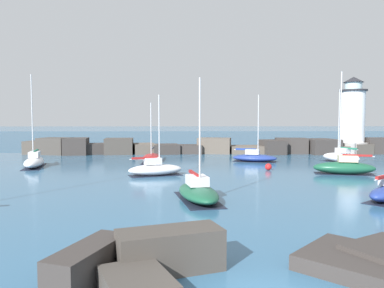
{
  "coord_description": "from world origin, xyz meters",
  "views": [
    {
      "loc": [
        -2.34,
        -10.41,
        5.4
      ],
      "look_at": [
        -1.22,
        32.87,
        2.6
      ],
      "focal_mm": 35.0,
      "sensor_mm": 36.0,
      "label": 1
    }
  ],
  "objects_px": {
    "sailboat_moored_0": "(152,158)",
    "sailboat_moored_3": "(155,169)",
    "sailboat_moored_1": "(344,167)",
    "sailboat_moored_2": "(198,191)",
    "sailboat_moored_8": "(341,157)",
    "mooring_buoy_orange_near": "(268,167)",
    "sailboat_moored_6": "(34,161)",
    "lighthouse": "(352,121)",
    "sailboat_moored_7": "(254,157)"
  },
  "relations": [
    {
      "from": "lighthouse",
      "to": "sailboat_moored_8",
      "type": "bearing_deg",
      "value": -119.75
    },
    {
      "from": "sailboat_moored_0",
      "to": "sailboat_moored_3",
      "type": "bearing_deg",
      "value": -83.71
    },
    {
      "from": "lighthouse",
      "to": "mooring_buoy_orange_near",
      "type": "xyz_separation_m",
      "value": [
        -17.95,
        -19.45,
        -4.86
      ]
    },
    {
      "from": "sailboat_moored_7",
      "to": "mooring_buoy_orange_near",
      "type": "height_order",
      "value": "sailboat_moored_7"
    },
    {
      "from": "sailboat_moored_1",
      "to": "sailboat_moored_6",
      "type": "xyz_separation_m",
      "value": [
        -33.14,
        6.52,
        -0.06
      ]
    },
    {
      "from": "sailboat_moored_1",
      "to": "sailboat_moored_3",
      "type": "distance_m",
      "value": 18.79
    },
    {
      "from": "sailboat_moored_2",
      "to": "sailboat_moored_8",
      "type": "xyz_separation_m",
      "value": [
        19.17,
        21.94,
        0.13
      ]
    },
    {
      "from": "sailboat_moored_7",
      "to": "mooring_buoy_orange_near",
      "type": "distance_m",
      "value": 8.17
    },
    {
      "from": "sailboat_moored_1",
      "to": "sailboat_moored_7",
      "type": "bearing_deg",
      "value": 121.2
    },
    {
      "from": "sailboat_moored_3",
      "to": "mooring_buoy_orange_near",
      "type": "bearing_deg",
      "value": 16.3
    },
    {
      "from": "sailboat_moored_0",
      "to": "mooring_buoy_orange_near",
      "type": "height_order",
      "value": "sailboat_moored_0"
    },
    {
      "from": "sailboat_moored_8",
      "to": "lighthouse",
      "type": "bearing_deg",
      "value": 60.25
    },
    {
      "from": "sailboat_moored_0",
      "to": "sailboat_moored_7",
      "type": "height_order",
      "value": "sailboat_moored_7"
    },
    {
      "from": "mooring_buoy_orange_near",
      "to": "lighthouse",
      "type": "bearing_deg",
      "value": 47.29
    },
    {
      "from": "sailboat_moored_6",
      "to": "lighthouse",
      "type": "bearing_deg",
      "value": 19.96
    },
    {
      "from": "lighthouse",
      "to": "sailboat_moored_7",
      "type": "distance_m",
      "value": 21.66
    },
    {
      "from": "sailboat_moored_2",
      "to": "sailboat_moored_0",
      "type": "bearing_deg",
      "value": 102.26
    },
    {
      "from": "sailboat_moored_0",
      "to": "sailboat_moored_6",
      "type": "bearing_deg",
      "value": -158.94
    },
    {
      "from": "sailboat_moored_6",
      "to": "sailboat_moored_8",
      "type": "distance_m",
      "value": 37.42
    },
    {
      "from": "sailboat_moored_3",
      "to": "sailboat_moored_6",
      "type": "xyz_separation_m",
      "value": [
        -14.35,
        6.88,
        0.02
      ]
    },
    {
      "from": "sailboat_moored_3",
      "to": "sailboat_moored_1",
      "type": "bearing_deg",
      "value": 1.1
    },
    {
      "from": "sailboat_moored_2",
      "to": "sailboat_moored_6",
      "type": "relative_size",
      "value": 0.78
    },
    {
      "from": "lighthouse",
      "to": "sailboat_moored_6",
      "type": "relative_size",
      "value": 1.17
    },
    {
      "from": "sailboat_moored_0",
      "to": "sailboat_moored_3",
      "type": "distance_m",
      "value": 11.97
    },
    {
      "from": "sailboat_moored_6",
      "to": "sailboat_moored_7",
      "type": "xyz_separation_m",
      "value": [
        26.3,
        4.77,
        -0.08
      ]
    },
    {
      "from": "sailboat_moored_3",
      "to": "sailboat_moored_6",
      "type": "height_order",
      "value": "sailboat_moored_6"
    },
    {
      "from": "sailboat_moored_3",
      "to": "sailboat_moored_8",
      "type": "height_order",
      "value": "sailboat_moored_8"
    },
    {
      "from": "lighthouse",
      "to": "sailboat_moored_8",
      "type": "relative_size",
      "value": 1.32
    },
    {
      "from": "sailboat_moored_3",
      "to": "sailboat_moored_8",
      "type": "relative_size",
      "value": 0.84
    },
    {
      "from": "sailboat_moored_7",
      "to": "sailboat_moored_0",
      "type": "bearing_deg",
      "value": 178.92
    },
    {
      "from": "sailboat_moored_2",
      "to": "mooring_buoy_orange_near",
      "type": "distance_m",
      "value": 16.82
    },
    {
      "from": "sailboat_moored_2",
      "to": "sailboat_moored_8",
      "type": "distance_m",
      "value": 29.13
    },
    {
      "from": "sailboat_moored_3",
      "to": "sailboat_moored_7",
      "type": "bearing_deg",
      "value": 44.25
    },
    {
      "from": "sailboat_moored_0",
      "to": "sailboat_moored_6",
      "type": "relative_size",
      "value": 0.72
    },
    {
      "from": "sailboat_moored_2",
      "to": "mooring_buoy_orange_near",
      "type": "height_order",
      "value": "sailboat_moored_2"
    },
    {
      "from": "sailboat_moored_0",
      "to": "sailboat_moored_3",
      "type": "relative_size",
      "value": 0.97
    },
    {
      "from": "sailboat_moored_8",
      "to": "sailboat_moored_3",
      "type": "bearing_deg",
      "value": -154.88
    },
    {
      "from": "sailboat_moored_0",
      "to": "sailboat_moored_1",
      "type": "distance_m",
      "value": 23.18
    },
    {
      "from": "sailboat_moored_3",
      "to": "mooring_buoy_orange_near",
      "type": "height_order",
      "value": "sailboat_moored_3"
    },
    {
      "from": "sailboat_moored_8",
      "to": "mooring_buoy_orange_near",
      "type": "bearing_deg",
      "value": -146.57
    },
    {
      "from": "lighthouse",
      "to": "sailboat_moored_3",
      "type": "distance_m",
      "value": 37.92
    },
    {
      "from": "mooring_buoy_orange_near",
      "to": "sailboat_moored_7",
      "type": "bearing_deg",
      "value": 89.61
    },
    {
      "from": "sailboat_moored_1",
      "to": "sailboat_moored_3",
      "type": "xyz_separation_m",
      "value": [
        -18.79,
        -0.36,
        -0.09
      ]
    },
    {
      "from": "sailboat_moored_1",
      "to": "sailboat_moored_0",
      "type": "bearing_deg",
      "value": 150.15
    },
    {
      "from": "sailboat_moored_0",
      "to": "sailboat_moored_3",
      "type": "xyz_separation_m",
      "value": [
        1.31,
        -11.9,
        0.11
      ]
    },
    {
      "from": "sailboat_moored_1",
      "to": "mooring_buoy_orange_near",
      "type": "relative_size",
      "value": 11.06
    },
    {
      "from": "lighthouse",
      "to": "sailboat_moored_3",
      "type": "xyz_separation_m",
      "value": [
        -29.85,
        -22.93,
        -4.58
      ]
    },
    {
      "from": "sailboat_moored_2",
      "to": "sailboat_moored_7",
      "type": "height_order",
      "value": "sailboat_moored_7"
    },
    {
      "from": "sailboat_moored_0",
      "to": "mooring_buoy_orange_near",
      "type": "xyz_separation_m",
      "value": [
        13.21,
        -8.42,
        -0.17
      ]
    },
    {
      "from": "sailboat_moored_0",
      "to": "sailboat_moored_2",
      "type": "bearing_deg",
      "value": -77.74
    }
  ]
}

